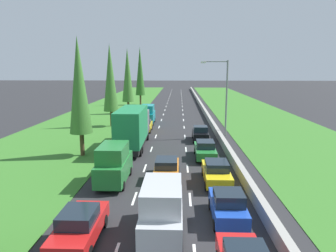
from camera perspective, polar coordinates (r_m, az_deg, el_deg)
ground_plane at (r=63.56m, az=1.13°, el=3.33°), size 300.00×300.00×0.00m
grass_verge_left at (r=65.01m, az=-10.11°, el=3.35°), size 14.00×140.00×0.04m
grass_verge_right at (r=64.94m, az=13.91°, el=3.19°), size 14.00×140.00×0.04m
median_barrier at (r=63.68m, az=6.28°, el=3.67°), size 0.44×120.00×0.85m
lane_markings at (r=63.56m, az=1.13°, el=3.33°), size 3.64×116.00×0.01m
blue_hatchback_right_lane at (r=17.23m, az=11.03°, el=-14.33°), size 1.74×3.90×1.72m
red_sedan_left_lane at (r=15.63m, az=-16.09°, el=-17.39°), size 1.82×4.50×1.64m
green_van_left_lane at (r=22.28m, az=-10.03°, el=-6.91°), size 1.96×4.90×2.82m
green_box_truck_left_lane at (r=31.45m, az=-6.51°, el=-0.20°), size 2.46×9.40×4.18m
yellow_hatchback_left_lane at (r=39.78m, az=-4.34°, el=0.14°), size 1.74×3.90×1.72m
silver_van_centre_lane at (r=15.15m, az=-1.09°, el=-15.40°), size 1.96×4.90×2.82m
yellow_sedan_right_lane at (r=22.30m, az=8.95°, el=-8.45°), size 1.82×4.50×1.64m
orange_sedan_centre_lane at (r=22.59m, az=-0.27°, el=-8.06°), size 1.82×4.50×1.64m
green_sedan_right_lane at (r=28.15m, az=6.89°, el=-4.36°), size 1.82×4.50×1.64m
black_hatchback_right_lane at (r=34.87m, az=6.00°, el=-1.38°), size 1.74×3.90×1.72m
teal_van_left_lane at (r=45.36m, az=-3.80°, el=2.16°), size 1.96×4.90×2.82m
poplar_tree_second at (r=29.00m, az=-16.18°, el=7.17°), size 2.07×2.07×10.93m
poplar_tree_third at (r=43.52m, az=-10.68°, el=8.73°), size 2.09×2.09×11.42m
poplar_tree_fourth at (r=55.77m, az=-7.51°, el=9.31°), size 2.09×2.09×11.64m
poplar_tree_fifth at (r=69.41m, az=-5.21°, el=10.06°), size 2.12×2.12×12.77m
street_light_mast at (r=36.64m, az=10.30°, el=6.03°), size 3.20×0.28×9.00m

